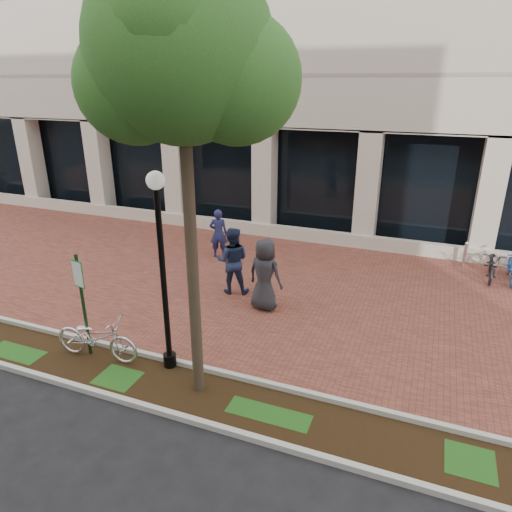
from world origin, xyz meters
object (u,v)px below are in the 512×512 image
(parking_sign, at_px, (81,293))
(street_tree, at_px, (185,63))
(pedestrian_left, at_px, (219,234))
(pedestrian_mid, at_px, (232,261))
(locked_bicycle, at_px, (97,337))
(pedestrian_right, at_px, (265,275))
(bollard, at_px, (465,254))
(lamppost, at_px, (162,264))

(parking_sign, height_order, street_tree, street_tree)
(pedestrian_left, distance_m, pedestrian_mid, 2.91)
(parking_sign, relative_size, street_tree, 0.31)
(parking_sign, height_order, pedestrian_mid, parking_sign)
(pedestrian_left, bearing_deg, locked_bicycle, 75.65)
(street_tree, relative_size, pedestrian_mid, 3.92)
(pedestrian_left, distance_m, pedestrian_right, 4.16)
(bollard, bearing_deg, locked_bicycle, -131.17)
(locked_bicycle, height_order, pedestrian_left, pedestrian_left)
(pedestrian_right, relative_size, bollard, 2.34)
(pedestrian_left, bearing_deg, lamppost, 90.25)
(locked_bicycle, bearing_deg, pedestrian_right, -40.57)
(parking_sign, distance_m, pedestrian_mid, 4.56)
(pedestrian_left, relative_size, pedestrian_mid, 0.87)
(pedestrian_mid, bearing_deg, parking_sign, 50.98)
(street_tree, distance_m, pedestrian_right, 6.32)
(lamppost, distance_m, bollard, 10.75)
(locked_bicycle, distance_m, pedestrian_mid, 4.49)
(street_tree, distance_m, bollard, 11.84)
(pedestrian_mid, xyz_separation_m, pedestrian_right, (1.23, -0.62, 0.01))
(pedestrian_mid, relative_size, bollard, 2.32)
(street_tree, xyz_separation_m, bollard, (5.14, 9.03, -5.67))
(lamppost, height_order, pedestrian_right, lamppost)
(parking_sign, distance_m, pedestrian_left, 6.65)
(lamppost, bearing_deg, bollard, 54.45)
(locked_bicycle, xyz_separation_m, bollard, (7.80, 8.92, -0.09))
(street_tree, relative_size, bollard, 9.09)
(lamppost, relative_size, pedestrian_left, 2.47)
(parking_sign, relative_size, pedestrian_right, 1.22)
(street_tree, bearing_deg, pedestrian_mid, 106.04)
(pedestrian_right, distance_m, bollard, 7.43)
(parking_sign, xyz_separation_m, locked_bicycle, (0.28, -0.04, -1.03))
(locked_bicycle, bearing_deg, parking_sign, 77.71)
(lamppost, xyz_separation_m, street_tree, (1.00, -0.43, 3.68))
(locked_bicycle, bearing_deg, pedestrian_left, -2.71)
(street_tree, relative_size, pedestrian_left, 4.48)
(bollard, bearing_deg, pedestrian_mid, -143.77)
(pedestrian_left, height_order, pedestrian_mid, pedestrian_mid)
(parking_sign, relative_size, pedestrian_left, 1.41)
(parking_sign, xyz_separation_m, bollard, (8.08, 8.88, -1.12))
(pedestrian_left, relative_size, bollard, 2.03)
(pedestrian_right, xyz_separation_m, bollard, (5.17, 5.30, -0.57))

